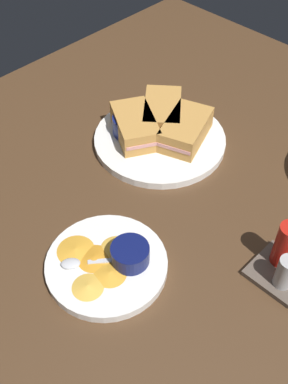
% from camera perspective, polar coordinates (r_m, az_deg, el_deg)
% --- Properties ---
extents(ground_plane, '(1.10, 1.10, 0.03)m').
position_cam_1_polar(ground_plane, '(0.96, 5.70, 2.18)').
color(ground_plane, '#4C331E').
extents(plate_sandwich_main, '(0.28, 0.28, 0.02)m').
position_cam_1_polar(plate_sandwich_main, '(1.00, 1.92, 6.34)').
color(plate_sandwich_main, white).
rests_on(plate_sandwich_main, ground_plane).
extents(sandwich_half_near, '(0.15, 0.12, 0.05)m').
position_cam_1_polar(sandwich_half_near, '(0.98, 5.05, 7.52)').
color(sandwich_half_near, '#C68C42').
rests_on(sandwich_half_near, plate_sandwich_main).
extents(sandwich_half_far, '(0.15, 0.14, 0.05)m').
position_cam_1_polar(sandwich_half_far, '(1.02, 2.23, 9.61)').
color(sandwich_half_far, '#C68C42').
rests_on(sandwich_half_far, plate_sandwich_main).
extents(sandwich_half_extra, '(0.13, 0.15, 0.05)m').
position_cam_1_polar(sandwich_half_extra, '(0.98, -1.11, 7.98)').
color(sandwich_half_extra, '#C68C42').
rests_on(sandwich_half_extra, plate_sandwich_main).
extents(ramekin_dark_sauce, '(0.08, 0.08, 0.04)m').
position_cam_1_polar(ramekin_dark_sauce, '(0.99, -1.55, 8.25)').
color(ramekin_dark_sauce, navy).
rests_on(ramekin_dark_sauce, plate_sandwich_main).
extents(spoon_by_dark_ramekin, '(0.07, 0.09, 0.01)m').
position_cam_1_polar(spoon_by_dark_ramekin, '(1.00, 1.87, 7.04)').
color(spoon_by_dark_ramekin, silver).
rests_on(spoon_by_dark_ramekin, plate_sandwich_main).
extents(plate_chips_companion, '(0.20, 0.20, 0.02)m').
position_cam_1_polar(plate_chips_companion, '(0.79, -4.55, -8.75)').
color(plate_chips_companion, white).
rests_on(plate_chips_companion, ground_plane).
extents(ramekin_light_gravy, '(0.06, 0.06, 0.03)m').
position_cam_1_polar(ramekin_light_gravy, '(0.77, -1.70, -7.46)').
color(ramekin_light_gravy, '#0C144C').
rests_on(ramekin_light_gravy, plate_chips_companion).
extents(spoon_by_gravy_ramekin, '(0.09, 0.07, 0.01)m').
position_cam_1_polar(spoon_by_gravy_ramekin, '(0.78, -7.90, -8.50)').
color(spoon_by_gravy_ramekin, silver).
rests_on(spoon_by_gravy_ramekin, plate_chips_companion).
extents(plantain_chip_scatter, '(0.15, 0.15, 0.01)m').
position_cam_1_polar(plantain_chip_scatter, '(0.78, -5.93, -8.31)').
color(plantain_chip_scatter, gold).
rests_on(plantain_chip_scatter, plate_chips_companion).
extents(condiment_caddy, '(0.09, 0.09, 0.10)m').
position_cam_1_polar(condiment_caddy, '(0.79, 16.54, -7.89)').
color(condiment_caddy, brown).
rests_on(condiment_caddy, ground_plane).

